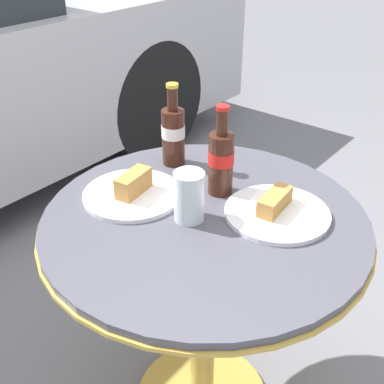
% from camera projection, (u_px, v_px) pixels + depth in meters
% --- Properties ---
extents(bistro_table, '(0.80, 0.80, 0.70)m').
position_uv_depth(bistro_table, '(204.00, 263.00, 1.23)').
color(bistro_table, gold).
rests_on(bistro_table, ground_plane).
extents(cola_bottle_left, '(0.07, 0.07, 0.23)m').
position_uv_depth(cola_bottle_left, '(173.00, 133.00, 1.34)').
color(cola_bottle_left, '#3D1E14').
rests_on(cola_bottle_left, bistro_table).
extents(cola_bottle_right, '(0.07, 0.07, 0.24)m').
position_uv_depth(cola_bottle_right, '(221.00, 160.00, 1.20)').
color(cola_bottle_right, '#3D1E14').
rests_on(cola_bottle_right, bistro_table).
extents(drinking_glass, '(0.07, 0.07, 0.12)m').
position_uv_depth(drinking_glass, '(189.00, 198.00, 1.11)').
color(drinking_glass, black).
rests_on(drinking_glass, bistro_table).
extents(lunch_plate_near, '(0.25, 0.25, 0.06)m').
position_uv_depth(lunch_plate_near, '(277.00, 211.00, 1.15)').
color(lunch_plate_near, white).
rests_on(lunch_plate_near, bistro_table).
extents(lunch_plate_far, '(0.25, 0.25, 0.07)m').
position_uv_depth(lunch_plate_far, '(133.00, 192.00, 1.22)').
color(lunch_plate_far, white).
rests_on(lunch_plate_far, bistro_table).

